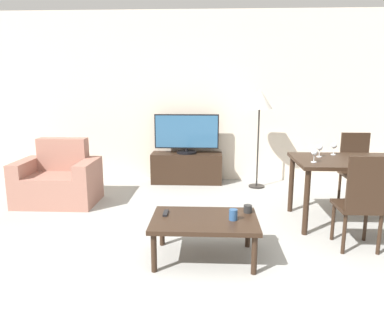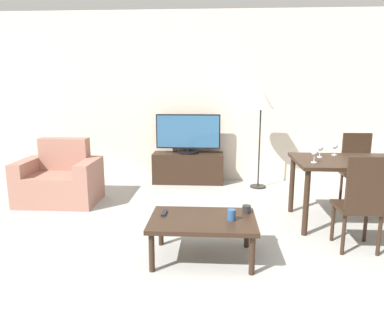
{
  "view_description": "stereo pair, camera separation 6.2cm",
  "coord_description": "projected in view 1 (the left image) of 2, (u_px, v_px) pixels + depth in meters",
  "views": [
    {
      "loc": [
        0.17,
        -2.4,
        1.57
      ],
      "look_at": [
        -0.04,
        1.86,
        0.65
      ],
      "focal_mm": 35.0,
      "sensor_mm": 36.0,
      "label": 1
    },
    {
      "loc": [
        0.23,
        -2.39,
        1.57
      ],
      "look_at": [
        -0.04,
        1.86,
        0.65
      ],
      "focal_mm": 35.0,
      "sensor_mm": 36.0,
      "label": 2
    }
  ],
  "objects": [
    {
      "name": "wall_back",
      "position": [
        200.0,
        98.0,
        6.05
      ],
      "size": [
        7.18,
        0.06,
        2.7
      ],
      "color": "beige",
      "rests_on": "ground_plane"
    },
    {
      "name": "cup_white_near",
      "position": [
        248.0,
        209.0,
        3.51
      ],
      "size": [
        0.08,
        0.08,
        0.07
      ],
      "color": "black",
      "rests_on": "coffee_table"
    },
    {
      "name": "dining_table",
      "position": [
        360.0,
        167.0,
        4.18
      ],
      "size": [
        1.44,
        0.87,
        0.75
      ],
      "color": "black",
      "rests_on": "ground_plane"
    },
    {
      "name": "dining_chair_near",
      "position": [
        362.0,
        200.0,
        3.5
      ],
      "size": [
        0.4,
        0.4,
        0.94
      ],
      "color": "black",
      "rests_on": "ground_plane"
    },
    {
      "name": "cup_colored_far",
      "position": [
        233.0,
        215.0,
        3.31
      ],
      "size": [
        0.08,
        0.08,
        0.1
      ],
      "color": "navy",
      "rests_on": "coffee_table"
    },
    {
      "name": "ground_plane",
      "position": [
        185.0,
        308.0,
        2.68
      ],
      "size": [
        18.0,
        18.0,
        0.0
      ],
      "primitive_type": "plane",
      "color": "#9E9E99"
    },
    {
      "name": "wine_glass_right",
      "position": [
        334.0,
        146.0,
        4.42
      ],
      "size": [
        0.07,
        0.07,
        0.15
      ],
      "color": "silver",
      "rests_on": "dining_table"
    },
    {
      "name": "dining_chair_far",
      "position": [
        356.0,
        166.0,
        4.93
      ],
      "size": [
        0.4,
        0.4,
        0.94
      ],
      "color": "black",
      "rests_on": "ground_plane"
    },
    {
      "name": "tv",
      "position": [
        187.0,
        134.0,
        5.92
      ],
      "size": [
        1.02,
        0.32,
        0.62
      ],
      "color": "black",
      "rests_on": "tv_stand"
    },
    {
      "name": "floor_lamp",
      "position": [
        260.0,
        102.0,
        5.55
      ],
      "size": [
        0.39,
        0.39,
        1.5
      ],
      "color": "black",
      "rests_on": "ground_plane"
    },
    {
      "name": "coffee_table",
      "position": [
        204.0,
        223.0,
        3.37
      ],
      "size": [
        0.95,
        0.65,
        0.39
      ],
      "color": "black",
      "rests_on": "ground_plane"
    },
    {
      "name": "wine_glass_center",
      "position": [
        314.0,
        153.0,
        3.99
      ],
      "size": [
        0.07,
        0.07,
        0.15
      ],
      "color": "silver",
      "rests_on": "dining_table"
    },
    {
      "name": "tv_stand",
      "position": [
        187.0,
        168.0,
        6.04
      ],
      "size": [
        1.13,
        0.38,
        0.48
      ],
      "color": "black",
      "rests_on": "ground_plane"
    },
    {
      "name": "wine_glass_left",
      "position": [
        320.0,
        148.0,
        4.29
      ],
      "size": [
        0.07,
        0.07,
        0.15
      ],
      "color": "silver",
      "rests_on": "dining_table"
    },
    {
      "name": "remote_primary",
      "position": [
        166.0,
        213.0,
        3.47
      ],
      "size": [
        0.04,
        0.15,
        0.02
      ],
      "color": "black",
      "rests_on": "coffee_table"
    },
    {
      "name": "armchair",
      "position": [
        59.0,
        181.0,
        5.01
      ],
      "size": [
        1.03,
        0.71,
        0.84
      ],
      "color": "#9E6B5B",
      "rests_on": "ground_plane"
    }
  ]
}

